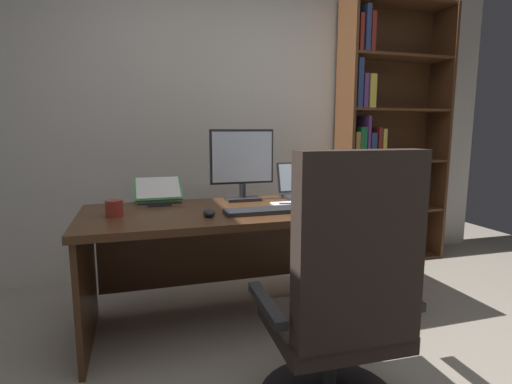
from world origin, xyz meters
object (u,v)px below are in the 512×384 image
object	(u,v)px
monitor	(242,165)
computer_mouse	(209,213)
reading_stand_with_book	(158,191)
coffee_mug	(114,208)
open_binder	(349,207)
bookshelf	(379,146)
pen	(291,203)
office_chair	(342,315)
desk	(242,235)
notepad	(288,205)
laptop	(304,190)
keyboard	(262,211)

from	to	relation	value
monitor	computer_mouse	size ratio (longest dim) A/B	4.48
reading_stand_with_book	coffee_mug	distance (m)	0.43
computer_mouse	coffee_mug	xyz separation A→B (m)	(-0.49, 0.14, 0.02)
reading_stand_with_book	open_binder	xyz separation A→B (m)	(1.06, -0.54, -0.06)
bookshelf	pen	xyz separation A→B (m)	(-1.18, -0.85, -0.31)
office_chair	desk	bearing A→B (deg)	98.73
desk	notepad	bearing A→B (deg)	-19.35
bookshelf	open_binder	xyz separation A→B (m)	(-0.89, -1.05, -0.31)
reading_stand_with_book	notepad	bearing A→B (deg)	-24.27
desk	computer_mouse	size ratio (longest dim) A/B	18.13
desk	office_chair	distance (m)	1.05
computer_mouse	bookshelf	bearing A→B (deg)	30.36
bookshelf	coffee_mug	xyz separation A→B (m)	(-2.20, -0.86, -0.28)
computer_mouse	laptop	bearing A→B (deg)	30.49
reading_stand_with_book	open_binder	bearing A→B (deg)	-27.16
office_chair	bookshelf	bearing A→B (deg)	55.17
laptop	pen	distance (m)	0.35
bookshelf	reading_stand_with_book	xyz separation A→B (m)	(-1.95, -0.51, -0.25)
office_chair	monitor	bearing A→B (deg)	95.41
office_chair	reading_stand_with_book	bearing A→B (deg)	117.38
computer_mouse	monitor	bearing A→B (deg)	55.37
laptop	open_binder	xyz separation A→B (m)	(0.08, -0.49, -0.04)
keyboard	notepad	world-z (taller)	keyboard
keyboard	reading_stand_with_book	bearing A→B (deg)	137.46
keyboard	pen	world-z (taller)	keyboard
bookshelf	reading_stand_with_book	size ratio (longest dim) A/B	7.68
computer_mouse	coffee_mug	bearing A→B (deg)	163.64
desk	coffee_mug	world-z (taller)	coffee_mug
coffee_mug	open_binder	bearing A→B (deg)	-8.40
open_binder	computer_mouse	bearing A→B (deg)	172.61
laptop	open_binder	bearing A→B (deg)	-80.99
laptop	keyboard	distance (m)	0.62
monitor	open_binder	distance (m)	0.74
notepad	reading_stand_with_book	bearing A→B (deg)	155.73
bookshelf	pen	size ratio (longest dim) A/B	16.15
laptop	open_binder	world-z (taller)	laptop
coffee_mug	office_chair	bearing A→B (deg)	-47.20
open_binder	coffee_mug	world-z (taller)	coffee_mug
laptop	reading_stand_with_book	size ratio (longest dim) A/B	1.08
notepad	bookshelf	bearing A→B (deg)	35.34
desk	notepad	distance (m)	0.34
monitor	notepad	xyz separation A→B (m)	(0.21, -0.28, -0.23)
keyboard	reading_stand_with_book	xyz separation A→B (m)	(-0.54, 0.49, 0.06)
desk	bookshelf	xyz separation A→B (m)	(1.46, 0.76, 0.51)
desk	pen	xyz separation A→B (m)	(0.28, -0.09, 0.20)
bookshelf	keyboard	bearing A→B (deg)	-144.61
bookshelf	laptop	world-z (taller)	bookshelf
pen	reading_stand_with_book	bearing A→B (deg)	156.29
office_chair	open_binder	xyz separation A→B (m)	(0.44, 0.74, 0.26)
monitor	laptop	distance (m)	0.48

